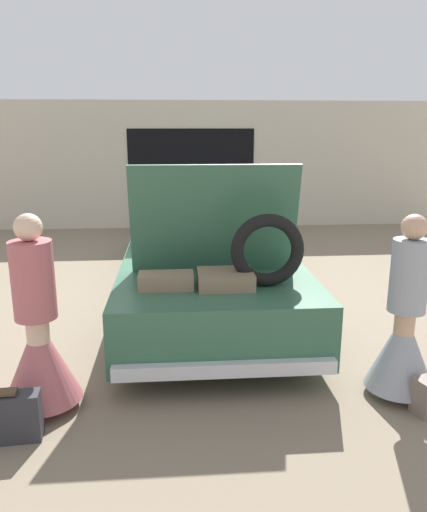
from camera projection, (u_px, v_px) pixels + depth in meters
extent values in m
plane|color=#7F705B|center=(205.00, 295.00, 6.81)|extent=(40.00, 40.00, 0.00)
cube|color=beige|center=(191.00, 165.00, 11.19)|extent=(12.00, 0.12, 2.80)
cube|color=black|center=(191.00, 179.00, 11.20)|extent=(2.80, 0.02, 2.20)
cube|color=#336047|center=(205.00, 261.00, 6.70)|extent=(1.96, 5.36, 0.60)
cube|color=#1E2328|center=(203.00, 221.00, 6.88)|extent=(1.73, 1.72, 0.39)
cylinder|color=black|center=(144.00, 245.00, 8.27)|extent=(0.18, 0.67, 0.67)
cylinder|color=black|center=(253.00, 243.00, 8.41)|extent=(0.18, 0.67, 0.67)
cylinder|color=black|center=(126.00, 317.00, 5.11)|extent=(0.18, 0.67, 0.67)
cylinder|color=black|center=(301.00, 312.00, 5.25)|extent=(0.18, 0.67, 0.67)
cube|color=silver|center=(225.00, 369.00, 4.12)|extent=(1.87, 0.10, 0.12)
cube|color=#336047|center=(214.00, 220.00, 4.95)|extent=(1.67, 0.26, 1.11)
cube|color=#8C7259|center=(166.00, 281.00, 4.58)|extent=(0.50, 0.27, 0.14)
cube|color=#8C7259|center=(225.00, 279.00, 4.63)|extent=(0.51, 0.41, 0.15)
torus|color=black|center=(267.00, 250.00, 4.59)|extent=(0.69, 0.12, 0.69)
cylinder|color=beige|center=(41.00, 363.00, 3.99)|extent=(0.18, 0.18, 0.78)
cone|color=#B25B60|center=(40.00, 359.00, 3.98)|extent=(0.62, 0.62, 0.70)
cylinder|color=#B25B60|center=(33.00, 280.00, 3.82)|extent=(0.33, 0.33, 0.61)
sphere|color=beige|center=(28.00, 227.00, 3.71)|extent=(0.21, 0.21, 0.21)
cylinder|color=tan|center=(401.00, 353.00, 4.19)|extent=(0.17, 0.17, 0.76)
cone|color=#9399A3|center=(402.00, 349.00, 4.18)|extent=(0.58, 0.58, 0.68)
cylinder|color=#9399A3|center=(409.00, 276.00, 4.02)|extent=(0.30, 0.30, 0.60)
sphere|color=tan|center=(414.00, 227.00, 3.92)|extent=(0.21, 0.21, 0.21)
cube|color=#2D2D33|center=(7.00, 418.00, 3.61)|extent=(0.48, 0.20, 0.37)
cube|color=#4C3823|center=(5.00, 392.00, 3.56)|extent=(0.17, 0.11, 0.02)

